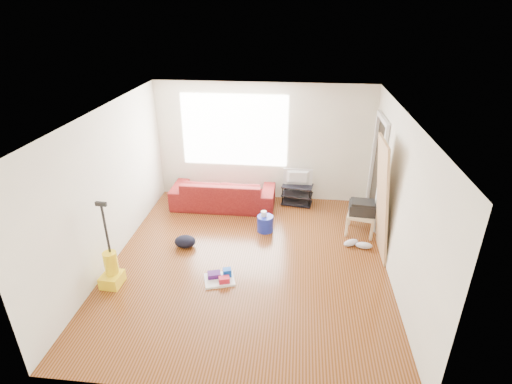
# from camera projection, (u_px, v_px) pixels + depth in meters

# --- Properties ---
(room) EXTENTS (4.51, 5.01, 2.51)m
(room) POSITION_uv_depth(u_px,v_px,m) (254.00, 191.00, 6.23)
(room) COLOR #4A2405
(room) RESTS_ON ground
(sofa) EXTENTS (2.14, 0.83, 0.62)m
(sofa) POSITION_uv_depth(u_px,v_px,m) (224.00, 206.00, 8.47)
(sofa) COLOR #4E090D
(sofa) RESTS_ON ground
(tv_stand) EXTENTS (0.68, 0.46, 0.44)m
(tv_stand) POSITION_uv_depth(u_px,v_px,m) (297.00, 194.00, 8.46)
(tv_stand) COLOR black
(tv_stand) RESTS_ON ground
(tv) EXTENTS (0.61, 0.08, 0.35)m
(tv) POSITION_uv_depth(u_px,v_px,m) (298.00, 178.00, 8.30)
(tv) COLOR black
(tv) RESTS_ON tv_stand
(side_table) EXTENTS (0.58, 0.58, 0.40)m
(side_table) POSITION_uv_depth(u_px,v_px,m) (361.00, 216.00, 7.37)
(side_table) COLOR #CEAE91
(side_table) RESTS_ON ground
(printer) EXTENTS (0.50, 0.40, 0.25)m
(printer) POSITION_uv_depth(u_px,v_px,m) (362.00, 208.00, 7.29)
(printer) COLOR black
(printer) RESTS_ON side_table
(bucket) EXTENTS (0.39, 0.39, 0.31)m
(bucket) POSITION_uv_depth(u_px,v_px,m) (265.00, 230.00, 7.56)
(bucket) COLOR #17269F
(bucket) RESTS_ON ground
(toilet_paper) EXTENTS (0.11, 0.11, 0.10)m
(toilet_paper) POSITION_uv_depth(u_px,v_px,m) (264.00, 221.00, 7.49)
(toilet_paper) COLOR white
(toilet_paper) RESTS_ON bucket
(cleaning_tray) EXTENTS (0.54, 0.48, 0.16)m
(cleaning_tray) POSITION_uv_depth(u_px,v_px,m) (220.00, 278.00, 6.19)
(cleaning_tray) COLOR white
(cleaning_tray) RESTS_ON ground
(backpack) EXTENTS (0.39, 0.32, 0.20)m
(backpack) POSITION_uv_depth(u_px,v_px,m) (186.00, 246.00, 7.07)
(backpack) COLOR black
(backpack) RESTS_ON ground
(sneakers) EXTENTS (0.53, 0.27, 0.12)m
(sneakers) POSITION_uv_depth(u_px,v_px,m) (357.00, 244.00, 7.03)
(sneakers) COLOR silver
(sneakers) RESTS_ON ground
(vacuum) EXTENTS (0.31, 0.34, 1.38)m
(vacuum) POSITION_uv_depth(u_px,v_px,m) (111.00, 270.00, 6.04)
(vacuum) COLOR yellow
(vacuum) RESTS_ON ground
(door_panel) EXTENTS (0.25, 0.81, 2.03)m
(door_panel) POSITION_uv_depth(u_px,v_px,m) (374.00, 252.00, 6.91)
(door_panel) COLOR #9A7956
(door_panel) RESTS_ON ground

